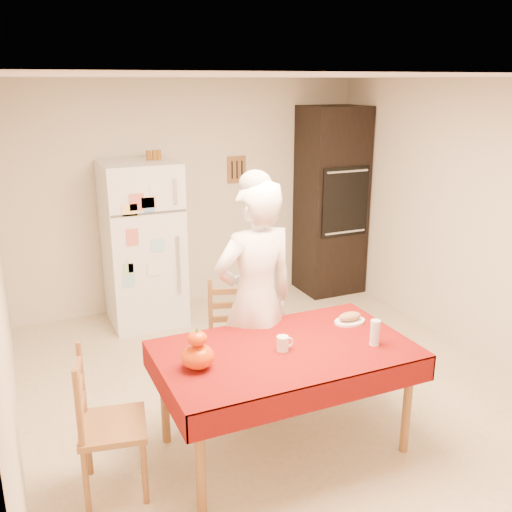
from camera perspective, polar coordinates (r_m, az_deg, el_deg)
floor at (r=4.90m, az=2.27°, el=-13.20°), size 4.50×4.50×0.00m
room_shell at (r=4.31m, az=2.52°, el=5.76°), size 4.02×4.52×2.51m
refrigerator at (r=6.01m, az=-11.23°, el=1.18°), size 0.75×0.74×1.70m
oven_cabinet at (r=6.84m, az=7.52°, el=5.46°), size 0.70×0.62×2.20m
dining_table at (r=3.89m, az=2.91°, el=-10.08°), size 1.70×1.00×0.76m
chair_far at (r=4.66m, az=-2.25°, el=-7.83°), size 0.52×0.51×0.95m
chair_left at (r=3.71m, az=-15.22°, el=-15.49°), size 0.47×0.49×0.95m
seated_woman at (r=4.23m, az=-0.05°, el=-4.51°), size 0.71×0.50×1.83m
coffee_mug at (r=3.81m, az=2.67°, el=-8.73°), size 0.08×0.08×0.10m
pumpkin_lower at (r=3.60m, az=-5.84°, el=-9.98°), size 0.21×0.21×0.15m
pumpkin_upper at (r=3.54m, az=-5.90°, el=-8.20°), size 0.12×0.12×0.09m
wine_glass at (r=3.95m, az=11.82°, el=-7.50°), size 0.07×0.07×0.18m
bread_plate at (r=4.29m, az=9.34°, el=-6.48°), size 0.24×0.24×0.02m
bread_loaf at (r=4.27m, az=9.36°, el=-5.98°), size 0.18×0.10×0.06m
spice_jar_left at (r=5.91m, az=-10.68°, el=9.86°), size 0.05×0.05×0.10m
spice_jar_mid at (r=5.93m, az=-10.11°, el=9.90°), size 0.05×0.05×0.10m
spice_jar_right at (r=5.94m, az=-9.72°, el=9.93°), size 0.05×0.05×0.10m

